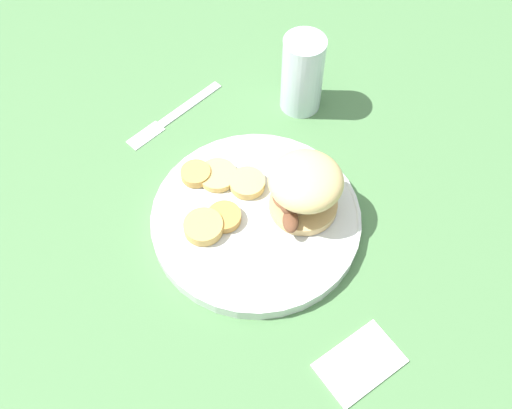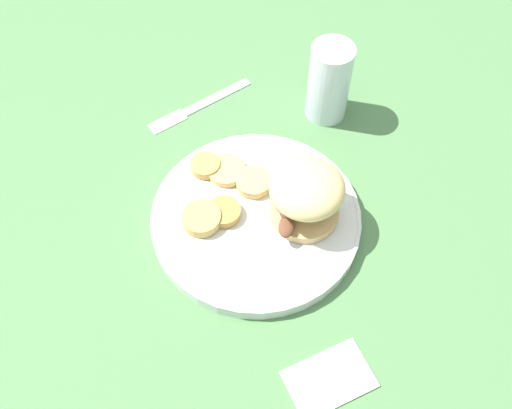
# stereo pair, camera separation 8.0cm
# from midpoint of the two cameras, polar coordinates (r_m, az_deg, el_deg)

# --- Properties ---
(ground_plane) EXTENTS (4.00, 4.00, 0.00)m
(ground_plane) POSITION_cam_midpoint_polar(r_m,az_deg,el_deg) (0.84, -2.72, -1.98)
(ground_plane) COLOR #4C7A47
(dinner_plate) EXTENTS (0.29, 0.29, 0.02)m
(dinner_plate) POSITION_cam_midpoint_polar(r_m,az_deg,el_deg) (0.83, -2.75, -1.54)
(dinner_plate) COLOR silver
(dinner_plate) RESTS_ON ground_plane
(sandwich) EXTENTS (0.10, 0.10, 0.09)m
(sandwich) POSITION_cam_midpoint_polar(r_m,az_deg,el_deg) (0.79, 1.75, 1.42)
(sandwich) COLOR tan
(sandwich) RESTS_ON dinner_plate
(potato_round_0) EXTENTS (0.05, 0.05, 0.02)m
(potato_round_0) POSITION_cam_midpoint_polar(r_m,az_deg,el_deg) (0.81, -7.86, -2.33)
(potato_round_0) COLOR tan
(potato_round_0) RESTS_ON dinner_plate
(potato_round_1) EXTENTS (0.05, 0.05, 0.01)m
(potato_round_1) POSITION_cam_midpoint_polar(r_m,az_deg,el_deg) (0.84, -3.54, 1.86)
(potato_round_1) COLOR #DBB766
(potato_round_1) RESTS_ON dinner_plate
(potato_round_2) EXTENTS (0.05, 0.05, 0.01)m
(potato_round_2) POSITION_cam_midpoint_polar(r_m,az_deg,el_deg) (0.81, -5.85, -1.39)
(potato_round_2) COLOR #BC8942
(potato_round_2) RESTS_ON dinner_plate
(potato_round_3) EXTENTS (0.04, 0.04, 0.01)m
(potato_round_3) POSITION_cam_midpoint_polar(r_m,az_deg,el_deg) (0.86, -8.41, 2.73)
(potato_round_3) COLOR tan
(potato_round_3) RESTS_ON dinner_plate
(potato_round_4) EXTENTS (0.06, 0.06, 0.01)m
(potato_round_4) POSITION_cam_midpoint_polar(r_m,az_deg,el_deg) (0.86, -6.35, 2.61)
(potato_round_4) COLOR #DBB766
(potato_round_4) RESTS_ON dinner_plate
(fork) EXTENTS (0.15, 0.14, 0.00)m
(fork) POSITION_cam_midpoint_polar(r_m,az_deg,el_deg) (0.97, -10.16, 8.24)
(fork) COLOR silver
(fork) RESTS_ON ground_plane
(drinking_glass) EXTENTS (0.06, 0.06, 0.13)m
(drinking_glass) POSITION_cam_midpoint_polar(r_m,az_deg,el_deg) (0.93, 1.95, 12.14)
(drinking_glass) COLOR silver
(drinking_glass) RESTS_ON ground_plane
(napkin) EXTENTS (0.12, 0.11, 0.01)m
(napkin) POSITION_cam_midpoint_polar(r_m,az_deg,el_deg) (0.76, 6.81, -15.00)
(napkin) COLOR white
(napkin) RESTS_ON ground_plane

